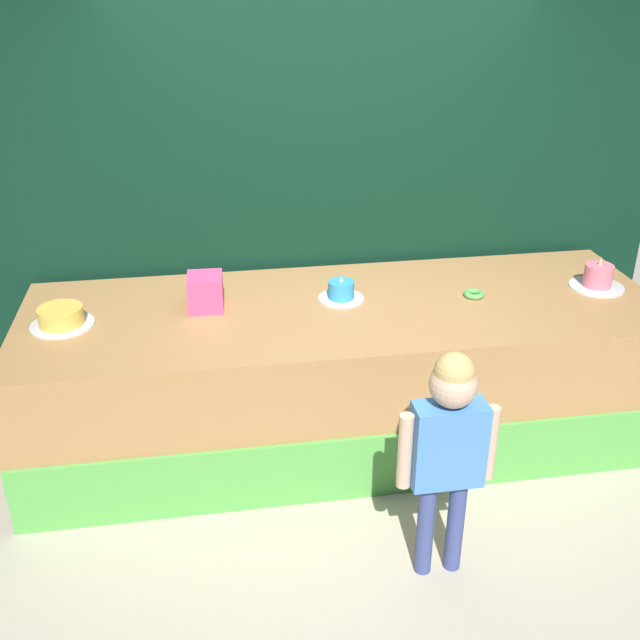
{
  "coord_description": "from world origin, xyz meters",
  "views": [
    {
      "loc": [
        -0.74,
        -3.1,
        2.62
      ],
      "look_at": [
        -0.18,
        0.36,
        0.89
      ],
      "focal_mm": 41.58,
      "sensor_mm": 36.0,
      "label": 1
    }
  ],
  "objects_px": {
    "pink_box": "(205,292)",
    "cake_right": "(598,278)",
    "donut": "(474,294)",
    "cake_left": "(61,317)",
    "child_figure": "(449,437)",
    "cake_center": "(341,292)"
  },
  "relations": [
    {
      "from": "cake_right",
      "to": "donut",
      "type": "bearing_deg",
      "value": -179.15
    },
    {
      "from": "pink_box",
      "to": "cake_left",
      "type": "bearing_deg",
      "value": -173.18
    },
    {
      "from": "cake_left",
      "to": "cake_right",
      "type": "xyz_separation_m",
      "value": [
        3.06,
        0.02,
        0.01
      ]
    },
    {
      "from": "cake_right",
      "to": "child_figure",
      "type": "bearing_deg",
      "value": -137.36
    },
    {
      "from": "child_figure",
      "to": "donut",
      "type": "bearing_deg",
      "value": 65.85
    },
    {
      "from": "child_figure",
      "to": "cake_left",
      "type": "xyz_separation_m",
      "value": [
        -1.76,
        1.17,
        0.15
      ]
    },
    {
      "from": "pink_box",
      "to": "cake_center",
      "type": "height_order",
      "value": "pink_box"
    },
    {
      "from": "child_figure",
      "to": "donut",
      "type": "height_order",
      "value": "child_figure"
    },
    {
      "from": "cake_right",
      "to": "pink_box",
      "type": "bearing_deg",
      "value": 178.13
    },
    {
      "from": "pink_box",
      "to": "cake_right",
      "type": "distance_m",
      "value": 2.29
    },
    {
      "from": "cake_left",
      "to": "cake_right",
      "type": "relative_size",
      "value": 1.05
    },
    {
      "from": "child_figure",
      "to": "cake_right",
      "type": "xyz_separation_m",
      "value": [
        1.29,
        1.19,
        0.16
      ]
    },
    {
      "from": "cake_center",
      "to": "child_figure",
      "type": "bearing_deg",
      "value": -79.49
    },
    {
      "from": "child_figure",
      "to": "cake_center",
      "type": "distance_m",
      "value": 1.3
    },
    {
      "from": "pink_box",
      "to": "cake_center",
      "type": "relative_size",
      "value": 0.75
    },
    {
      "from": "pink_box",
      "to": "cake_left",
      "type": "distance_m",
      "value": 0.77
    },
    {
      "from": "cake_left",
      "to": "donut",
      "type": "bearing_deg",
      "value": 0.13
    },
    {
      "from": "donut",
      "to": "cake_center",
      "type": "bearing_deg",
      "value": 173.42
    },
    {
      "from": "pink_box",
      "to": "cake_center",
      "type": "distance_m",
      "value": 0.77
    },
    {
      "from": "cake_right",
      "to": "cake_center",
      "type": "bearing_deg",
      "value": 177.12
    },
    {
      "from": "cake_right",
      "to": "cake_left",
      "type": "bearing_deg",
      "value": -179.69
    },
    {
      "from": "child_figure",
      "to": "cake_right",
      "type": "bearing_deg",
      "value": 42.64
    }
  ]
}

